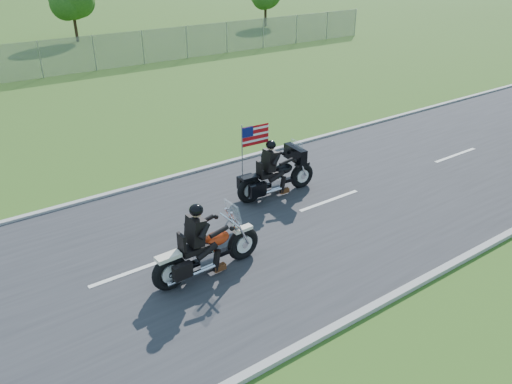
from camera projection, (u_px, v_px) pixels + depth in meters
ground at (211, 245)px, 12.51m from camera, size 420.00×420.00×0.00m
road at (211, 244)px, 12.50m from camera, size 120.00×8.00×0.04m
curb_north at (145, 185)px, 15.45m from camera, size 120.00×0.18×0.12m
curb_south at (318, 337)px, 9.53m from camera, size 120.00×0.18×0.12m
motorcycle_lead at (206, 252)px, 11.16m from camera, size 2.79×0.71×1.88m
motorcycle_follow at (276, 177)px, 14.68m from camera, size 2.67×0.89×2.23m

